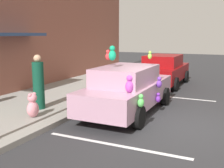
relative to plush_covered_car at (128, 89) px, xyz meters
The scene contains 8 objects.
ground_plane 2.05m from the plush_covered_car, 113.10° to the right, with size 60.00×60.00×0.00m, color #2D2D30.
sidewalk 3.42m from the plush_covered_car, 102.78° to the left, with size 24.00×4.00×0.15m, color gray.
parking_stripe_front 3.04m from the plush_covered_car, 14.55° to the right, with size 0.12×3.60×0.01m, color silver.
parking_stripe_rear 2.88m from the plush_covered_car, 164.57° to the right, with size 0.12×3.60×0.01m, color silver.
plush_covered_car is the anchor object (origin of this frame).
parked_sedan_behind 5.35m from the plush_covered_car, ahead, with size 4.16×1.97×1.54m.
teddy_bear_on_sidewalk 3.04m from the plush_covered_car, 134.61° to the left, with size 0.38×0.32×0.73m.
pedestrian_by_lamp 2.91m from the plush_covered_car, 116.12° to the left, with size 0.36×0.36×1.77m.
Camera 1 is at (-7.42, -1.50, 2.55)m, focal length 43.86 mm.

